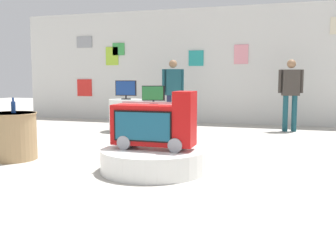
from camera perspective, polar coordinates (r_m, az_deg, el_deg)
name	(u,v)px	position (r m, az deg, el deg)	size (l,w,h in m)	color
ground_plane	(175,168)	(5.39, 0.97, -6.86)	(30.00, 30.00, 0.00)	#B2ADA3
back_wall_display	(232,66)	(10.63, 9.31, 8.11)	(12.51, 0.13, 3.11)	silver
main_display_pedestal	(154,160)	(5.21, -2.12, -5.64)	(1.41, 1.41, 0.30)	silver
novelty_firetruck_tv	(155,125)	(5.12, -1.93, -0.55)	(1.09, 0.41, 0.77)	gray
display_pedestal_left_rear	(126,115)	(9.06, -6.15, 0.92)	(0.80, 0.80, 0.74)	silver
tv_on_left_rear	(126,89)	(9.02, -6.21, 4.71)	(0.51, 0.22, 0.44)	black
display_pedestal_center_rear	(154,125)	(7.19, -2.14, -0.50)	(0.81, 0.81, 0.74)	silver
tv_on_center_rear	(153,94)	(7.14, -2.18, 4.02)	(0.41, 0.17, 0.35)	black
side_table_round	(13,136)	(6.34, -21.81, -1.95)	(0.72, 0.72, 0.71)	#9E7F56
bottle_on_side_table	(13,107)	(6.27, -21.75, 2.03)	(0.06, 0.06, 0.23)	navy
shopper_browsing_near_truck	(173,88)	(9.71, 0.74, 4.92)	(0.49, 0.37, 1.68)	#1E233F
shopper_browsing_rear	(291,90)	(9.34, 17.54, 4.48)	(0.55, 0.27, 1.65)	#194751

